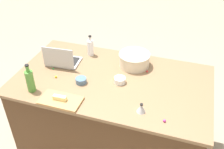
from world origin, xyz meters
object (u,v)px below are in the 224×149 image
at_px(laptop, 62,60).
at_px(bottle_vinegar, 90,47).
at_px(cutting_board, 61,100).
at_px(ramekin_small, 81,80).
at_px(mixing_bowl_large, 134,59).
at_px(butter_stick_left, 60,98).
at_px(kitchen_timer, 141,108).
at_px(bottle_olive, 30,80).
at_px(ramekin_medium, 120,80).

relative_size(laptop, bottle_vinegar, 1.49).
distance_m(cutting_board, ramekin_small, 0.29).
height_order(mixing_bowl_large, bottle_vinegar, bottle_vinegar).
height_order(cutting_board, butter_stick_left, butter_stick_left).
xyz_separation_m(cutting_board, kitchen_timer, (-0.64, -0.08, 0.03)).
xyz_separation_m(ramekin_small, kitchen_timer, (-0.58, 0.20, 0.01)).
height_order(cutting_board, kitchen_timer, kitchen_timer).
bearing_deg(kitchen_timer, mixing_bowl_large, -71.18).
bearing_deg(bottle_olive, bottle_vinegar, -109.92).
distance_m(ramekin_small, ramekin_medium, 0.34).
bearing_deg(ramekin_small, bottle_olive, 33.06).
height_order(butter_stick_left, ramekin_medium, butter_stick_left).
relative_size(ramekin_medium, kitchen_timer, 1.31).
distance_m(laptop, bottle_olive, 0.45).
bearing_deg(mixing_bowl_large, bottle_olive, 41.64).
relative_size(butter_stick_left, ramekin_small, 1.15).
xyz_separation_m(mixing_bowl_large, bottle_olive, (0.73, 0.64, 0.04)).
xyz_separation_m(cutting_board, ramekin_medium, (-0.38, -0.39, 0.02)).
xyz_separation_m(bottle_vinegar, bottle_olive, (0.25, 0.70, 0.02)).
distance_m(laptop, mixing_bowl_large, 0.70).
xyz_separation_m(bottle_olive, kitchen_timer, (-0.93, -0.03, -0.07)).
height_order(bottle_olive, ramekin_medium, bottle_olive).
height_order(butter_stick_left, kitchen_timer, kitchen_timer).
relative_size(cutting_board, kitchen_timer, 4.37).
relative_size(laptop, bottle_olive, 1.26).
xyz_separation_m(cutting_board, ramekin_small, (-0.06, -0.28, 0.01)).
height_order(bottle_vinegar, ramekin_small, bottle_vinegar).
relative_size(cutting_board, ramekin_small, 3.51).
relative_size(ramekin_small, ramekin_medium, 0.95).
bearing_deg(laptop, mixing_bowl_large, -163.43).
bearing_deg(cutting_board, ramekin_medium, -134.15).
bearing_deg(butter_stick_left, bottle_vinegar, -87.21).
distance_m(mixing_bowl_large, cutting_board, 0.82).
relative_size(bottle_vinegar, kitchen_timer, 2.84).
height_order(bottle_vinegar, bottle_olive, bottle_olive).
relative_size(bottle_olive, cutting_board, 0.77).
bearing_deg(ramekin_medium, bottle_vinegar, -40.79).
height_order(bottle_vinegar, ramekin_medium, bottle_vinegar).
xyz_separation_m(butter_stick_left, kitchen_timer, (-0.64, -0.08, -0.00)).
distance_m(mixing_bowl_large, bottle_olive, 0.97).
distance_m(mixing_bowl_large, butter_stick_left, 0.82).
bearing_deg(bottle_olive, ramekin_small, -146.94).
bearing_deg(ramekin_small, mixing_bowl_large, -131.96).
relative_size(bottle_olive, ramekin_small, 2.71).
bearing_deg(butter_stick_left, kitchen_timer, -172.49).
bearing_deg(ramekin_medium, kitchen_timer, 130.60).
height_order(laptop, ramekin_medium, laptop).
xyz_separation_m(laptop, mixing_bowl_large, (-0.67, -0.20, 0.02)).
xyz_separation_m(mixing_bowl_large, bottle_vinegar, (0.47, -0.05, 0.02)).
bearing_deg(ramekin_small, cutting_board, 78.73).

